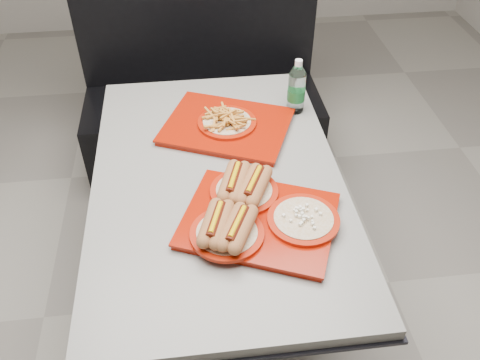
{
  "coord_description": "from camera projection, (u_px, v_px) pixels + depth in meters",
  "views": [
    {
      "loc": [
        -0.09,
        -1.4,
        1.95
      ],
      "look_at": [
        0.07,
        -0.12,
        0.83
      ],
      "focal_mm": 38.0,
      "sensor_mm": 36.0,
      "label": 1
    }
  ],
  "objects": [
    {
      "name": "tray_far",
      "position": [
        227.0,
        124.0,
        2.05
      ],
      "size": [
        0.6,
        0.54,
        0.1
      ],
      "rotation": [
        0.0,
        0.0,
        -0.4
      ],
      "color": "#901303",
      "rests_on": "diner_table"
    },
    {
      "name": "water_bottle",
      "position": [
        296.0,
        89.0,
        2.1
      ],
      "size": [
        0.07,
        0.07,
        0.24
      ],
      "rotation": [
        0.0,
        0.0,
        -0.15
      ],
      "color": "silver",
      "rests_on": "diner_table"
    },
    {
      "name": "diner_table",
      "position": [
        219.0,
        209.0,
        1.95
      ],
      "size": [
        0.92,
        1.42,
        0.75
      ],
      "color": "black",
      "rests_on": "ground"
    },
    {
      "name": "ground",
      "position": [
        222.0,
        299.0,
        2.34
      ],
      "size": [
        6.0,
        6.0,
        0.0
      ],
      "primitive_type": "plane",
      "color": "gray",
      "rests_on": "ground"
    },
    {
      "name": "booth_bench",
      "position": [
        202.0,
        98.0,
        2.89
      ],
      "size": [
        1.3,
        0.57,
        1.35
      ],
      "color": "black",
      "rests_on": "ground"
    },
    {
      "name": "tray_near",
      "position": [
        253.0,
        213.0,
        1.65
      ],
      "size": [
        0.59,
        0.53,
        0.11
      ],
      "rotation": [
        0.0,
        0.0,
        -0.39
      ],
      "color": "#901303",
      "rests_on": "diner_table"
    }
  ]
}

